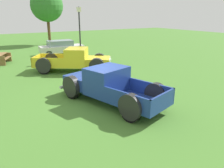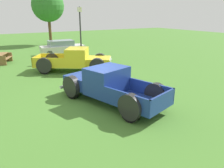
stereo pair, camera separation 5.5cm
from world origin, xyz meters
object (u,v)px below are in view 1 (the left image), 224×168
(pickup_truck_behind_left, at_px, (78,60))
(oak_tree_west, at_px, (47,6))
(pickup_truck_foreground, at_px, (106,85))
(lamp_post_near, at_px, (80,33))
(sedan_distant_a, at_px, (61,47))

(pickup_truck_behind_left, height_order, oak_tree_west, oak_tree_west)
(pickup_truck_behind_left, distance_m, oak_tree_west, 15.54)
(pickup_truck_behind_left, bearing_deg, pickup_truck_foreground, -100.06)
(pickup_truck_foreground, bearing_deg, oak_tree_west, 81.02)
(lamp_post_near, distance_m, oak_tree_west, 11.85)
(pickup_truck_foreground, height_order, sedan_distant_a, pickup_truck_foreground)
(pickup_truck_foreground, bearing_deg, lamp_post_near, 73.68)
(pickup_truck_behind_left, relative_size, lamp_post_near, 1.23)
(sedan_distant_a, xyz_separation_m, oak_tree_west, (1.10, 7.92, 4.08))
(oak_tree_west, bearing_deg, pickup_truck_foreground, -98.98)
(sedan_distant_a, height_order, lamp_post_near, lamp_post_near)
(pickup_truck_behind_left, height_order, sedan_distant_a, pickup_truck_behind_left)
(pickup_truck_foreground, distance_m, sedan_distant_a, 12.85)
(pickup_truck_foreground, relative_size, lamp_post_near, 1.26)
(pickup_truck_behind_left, xyz_separation_m, sedan_distant_a, (1.13, 6.92, -0.04))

